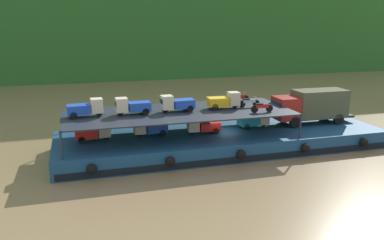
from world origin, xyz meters
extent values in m
plane|color=olive|center=(0.00, 0.00, 0.00)|extent=(400.00, 400.00, 0.00)
cube|color=navy|center=(0.00, 0.00, 0.75)|extent=(27.73, 8.15, 1.50)
cube|color=black|center=(0.00, -4.10, 0.35)|extent=(27.17, 0.06, 0.50)
sphere|color=black|center=(-11.09, -4.30, 0.85)|extent=(0.73, 0.73, 0.73)
sphere|color=black|center=(-5.55, -4.30, 0.85)|extent=(0.73, 0.73, 0.73)
sphere|color=black|center=(0.00, -4.30, 0.85)|extent=(0.73, 0.73, 0.73)
sphere|color=black|center=(5.55, -4.30, 0.85)|extent=(0.73, 0.73, 0.73)
sphere|color=black|center=(11.09, -4.30, 0.85)|extent=(0.73, 0.73, 0.73)
cube|color=maroon|center=(6.26, 0.35, 3.10)|extent=(2.03, 2.21, 2.00)
cube|color=#192833|center=(5.23, 0.37, 3.45)|extent=(0.08, 1.84, 0.60)
cube|color=#474C33|center=(9.66, 0.31, 3.35)|extent=(4.83, 2.36, 2.50)
cube|color=black|center=(9.66, 0.31, 2.05)|extent=(6.82, 1.47, 0.20)
cylinder|color=black|center=(6.68, 1.36, 2.00)|extent=(1.00, 0.29, 1.00)
cylinder|color=black|center=(6.65, -0.66, 2.00)|extent=(1.00, 0.29, 1.00)
cylinder|color=black|center=(11.12, 1.30, 2.00)|extent=(1.00, 0.29, 1.00)
cylinder|color=black|center=(11.09, -0.72, 2.00)|extent=(1.00, 0.29, 1.00)
cylinder|color=#232833|center=(5.38, 3.60, 2.50)|extent=(0.16, 0.16, 2.00)
cylinder|color=#232833|center=(5.38, -3.60, 2.50)|extent=(0.16, 0.16, 2.00)
cylinder|color=#232833|center=(-12.98, 3.60, 2.50)|extent=(0.16, 0.16, 2.00)
cylinder|color=#232833|center=(-12.98, -3.60, 2.50)|extent=(0.16, 0.16, 2.00)
cube|color=#232833|center=(-3.80, 0.00, 3.45)|extent=(18.53, 7.35, 0.10)
cube|color=red|center=(-11.24, 0.33, 2.13)|extent=(1.76, 1.29, 0.70)
cube|color=#C6B793|center=(-9.84, 0.40, 2.33)|extent=(0.95, 1.04, 1.10)
cube|color=#19232D|center=(-9.37, 0.42, 2.44)|extent=(0.08, 0.85, 0.38)
cylinder|color=black|center=(-9.69, 0.41, 1.78)|extent=(0.57, 0.17, 0.56)
cylinder|color=black|center=(-11.61, -0.22, 1.78)|extent=(0.57, 0.17, 0.56)
cylinder|color=black|center=(-11.66, 0.83, 1.78)|extent=(0.57, 0.17, 0.56)
cube|color=#1E47B7|center=(-5.58, 0.53, 2.13)|extent=(1.73, 1.24, 0.70)
cube|color=beige|center=(-6.98, 0.49, 2.33)|extent=(0.92, 1.02, 1.10)
cube|color=#19232D|center=(-7.45, 0.48, 2.44)|extent=(0.06, 0.85, 0.38)
cylinder|color=black|center=(-7.13, 0.49, 1.78)|extent=(0.56, 0.15, 0.56)
cylinder|color=black|center=(-5.19, 1.07, 1.78)|extent=(0.56, 0.15, 0.56)
cylinder|color=black|center=(-5.17, 0.01, 1.78)|extent=(0.56, 0.15, 0.56)
cube|color=red|center=(-1.18, -0.16, 2.13)|extent=(1.76, 1.29, 0.70)
cube|color=beige|center=(-2.58, -0.09, 2.33)|extent=(0.95, 1.05, 1.10)
cube|color=#19232D|center=(-3.05, -0.06, 2.44)|extent=(0.08, 0.85, 0.38)
cylinder|color=black|center=(-2.73, -0.08, 1.78)|extent=(0.57, 0.17, 0.56)
cylinder|color=black|center=(-0.75, 0.35, 1.78)|extent=(0.57, 0.17, 0.56)
cylinder|color=black|center=(-0.81, -0.71, 1.78)|extent=(0.57, 0.17, 0.56)
cube|color=teal|center=(2.65, 0.41, 2.13)|extent=(1.76, 1.29, 0.70)
cube|color=beige|center=(4.05, 0.48, 2.33)|extent=(0.95, 1.05, 1.10)
cube|color=#19232D|center=(4.51, 0.51, 2.44)|extent=(0.09, 0.85, 0.38)
cylinder|color=black|center=(4.20, 0.49, 1.78)|extent=(0.57, 0.17, 0.56)
cylinder|color=black|center=(2.28, -0.14, 1.78)|extent=(0.57, 0.17, 0.56)
cylinder|color=black|center=(2.22, 0.92, 1.78)|extent=(0.57, 0.17, 0.56)
cube|color=#1E47B7|center=(-11.70, 0.22, 4.13)|extent=(1.76, 1.29, 0.70)
cube|color=beige|center=(-10.30, 0.29, 4.33)|extent=(0.95, 1.05, 1.10)
cube|color=#19232D|center=(-9.83, 0.32, 4.44)|extent=(0.08, 0.85, 0.38)
cylinder|color=black|center=(-10.15, 0.30, 3.78)|extent=(0.57, 0.17, 0.56)
cylinder|color=black|center=(-12.07, -0.33, 3.78)|extent=(0.57, 0.17, 0.56)
cylinder|color=black|center=(-12.12, 0.73, 3.78)|extent=(0.57, 0.17, 0.56)
cube|color=#1E47B7|center=(-7.02, -0.02, 4.13)|extent=(1.72, 1.23, 0.70)
cube|color=beige|center=(-8.42, -0.04, 4.33)|extent=(0.92, 1.01, 1.10)
cube|color=#19232D|center=(-8.89, -0.05, 4.44)|extent=(0.05, 0.85, 0.38)
cylinder|color=black|center=(-8.57, -0.04, 3.78)|extent=(0.56, 0.15, 0.56)
cylinder|color=black|center=(-6.62, 0.52, 3.78)|extent=(0.56, 0.15, 0.56)
cylinder|color=black|center=(-6.61, -0.54, 3.78)|extent=(0.56, 0.15, 0.56)
cube|color=#1E47B7|center=(-3.38, 0.03, 4.13)|extent=(1.76, 1.28, 0.70)
cube|color=beige|center=(-4.78, -0.03, 4.33)|extent=(0.95, 1.04, 1.10)
cube|color=#19232D|center=(-5.25, -0.06, 4.44)|extent=(0.08, 0.85, 0.38)
cylinder|color=black|center=(-4.93, -0.04, 3.78)|extent=(0.57, 0.17, 0.56)
cylinder|color=black|center=(-3.01, 0.58, 3.78)|extent=(0.57, 0.17, 0.56)
cylinder|color=black|center=(-2.96, -0.47, 3.78)|extent=(0.57, 0.17, 0.56)
cube|color=gold|center=(-0.40, 0.04, 4.13)|extent=(1.75, 1.28, 0.70)
cube|color=beige|center=(1.00, -0.03, 4.33)|extent=(0.94, 1.04, 1.10)
cube|color=#19232D|center=(1.47, -0.05, 4.44)|extent=(0.08, 0.85, 0.38)
cylinder|color=black|center=(1.15, -0.04, 3.78)|extent=(0.57, 0.17, 0.56)
cylinder|color=black|center=(-0.82, -0.48, 3.78)|extent=(0.57, 0.17, 0.56)
cylinder|color=black|center=(-0.77, 0.58, 3.78)|extent=(0.57, 0.17, 0.56)
cylinder|color=black|center=(3.27, -2.23, 3.80)|extent=(0.60, 0.12, 0.60)
cylinder|color=black|center=(1.97, -2.19, 3.80)|extent=(0.60, 0.12, 0.60)
cube|color=#B21919|center=(2.62, -2.21, 4.02)|extent=(1.11, 0.24, 0.28)
cube|color=black|center=(2.37, -2.20, 4.20)|extent=(0.61, 0.22, 0.12)
cylinder|color=#B2B2B7|center=(3.17, -2.22, 4.35)|extent=(0.06, 0.55, 0.04)
cylinder|color=black|center=(3.12, -0.03, 3.80)|extent=(0.60, 0.13, 0.60)
cylinder|color=black|center=(1.82, 0.03, 3.80)|extent=(0.60, 0.13, 0.60)
cube|color=#B7B7BC|center=(2.47, 0.00, 4.02)|extent=(1.11, 0.25, 0.28)
cube|color=black|center=(2.22, 0.01, 4.20)|extent=(0.61, 0.23, 0.12)
cylinder|color=#B2B2B7|center=(3.02, -0.02, 4.35)|extent=(0.06, 0.55, 0.04)
cylinder|color=black|center=(3.11, 2.23, 3.80)|extent=(0.60, 0.12, 0.60)
cylinder|color=black|center=(1.81, 2.18, 3.80)|extent=(0.60, 0.12, 0.60)
cube|color=#B21919|center=(2.46, 2.21, 4.02)|extent=(1.11, 0.24, 0.28)
cube|color=black|center=(2.21, 2.20, 4.20)|extent=(0.61, 0.22, 0.12)
cylinder|color=#B2B2B7|center=(3.01, 2.23, 4.35)|extent=(0.06, 0.55, 0.04)
camera|label=1|loc=(-11.71, -31.05, 10.79)|focal=37.49mm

